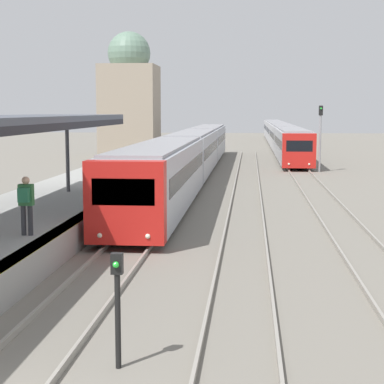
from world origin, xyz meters
The scene contains 6 objects.
person_on_platform centered at (-2.37, 9.55, 1.90)m, with size 0.40×0.40×1.66m.
train_near centered at (0.00, 35.53, 1.66)m, with size 2.53×48.07×2.98m.
train_far centered at (7.38, 70.69, 1.61)m, with size 2.44×63.64×2.89m.
signal_post_near centered at (1.64, 2.73, 1.24)m, with size 0.20×0.21×2.02m.
signal_mast_far centered at (8.86, 39.06, 3.01)m, with size 0.28×0.29×4.76m.
distant_domed_building centered at (-7.54, 52.65, 5.49)m, with size 5.20×5.20×11.74m.
Camera 1 is at (3.86, -7.68, 4.41)m, focal length 60.00 mm.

